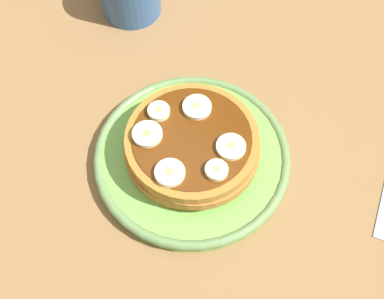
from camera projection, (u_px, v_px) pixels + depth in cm
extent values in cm
cube|color=olive|center=(192.00, 166.00, 61.52)|extent=(140.00, 140.00, 3.00)
cylinder|color=#72B74C|center=(192.00, 157.00, 59.48)|extent=(23.97, 23.97, 1.70)
torus|color=#658B50|center=(192.00, 155.00, 58.96)|extent=(24.44, 24.44, 1.19)
cylinder|color=#C27631|center=(188.00, 149.00, 58.33)|extent=(15.77, 15.77, 1.34)
cylinder|color=#AC6F2F|center=(196.00, 148.00, 56.84)|extent=(15.46, 15.46, 1.34)
cylinder|color=#A6722B|center=(189.00, 140.00, 55.84)|extent=(15.87, 15.87, 1.34)
cylinder|color=#592B0A|center=(192.00, 137.00, 55.18)|extent=(14.07, 14.07, 0.16)
cylinder|color=#F2F2C5|center=(157.00, 113.00, 56.42)|extent=(2.67, 2.67, 0.85)
cylinder|color=tan|center=(157.00, 111.00, 56.02)|extent=(0.75, 0.75, 0.08)
cylinder|color=beige|center=(170.00, 173.00, 52.50)|extent=(3.43, 3.43, 0.77)
cylinder|color=tan|center=(170.00, 171.00, 52.13)|extent=(0.96, 0.96, 0.08)
cylinder|color=beige|center=(147.00, 135.00, 54.99)|extent=(3.53, 3.53, 0.77)
cylinder|color=tan|center=(147.00, 133.00, 54.62)|extent=(0.99, 0.99, 0.08)
cylinder|color=#F6F2C0|center=(231.00, 147.00, 54.17)|extent=(3.43, 3.43, 0.71)
cylinder|color=tan|center=(231.00, 145.00, 53.83)|extent=(0.96, 0.96, 0.08)
cylinder|color=#F5EABE|center=(197.00, 108.00, 56.88)|extent=(3.50, 3.50, 0.76)
cylinder|color=tan|center=(197.00, 105.00, 56.51)|extent=(0.98, 0.98, 0.08)
cylinder|color=#F7F4B3|center=(217.00, 170.00, 52.63)|extent=(2.62, 2.62, 0.81)
cylinder|color=tan|center=(217.00, 169.00, 52.25)|extent=(0.73, 0.73, 0.08)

